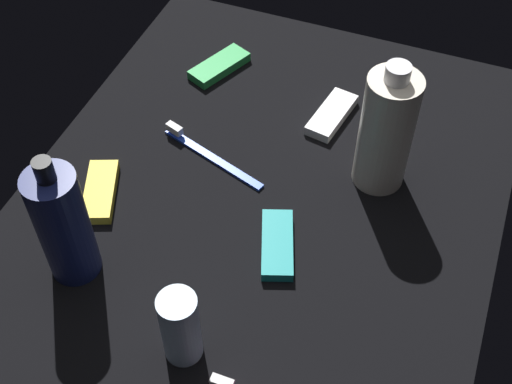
{
  "coord_description": "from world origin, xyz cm",
  "views": [
    {
      "loc": [
        -55.17,
        -21.38,
        72.58
      ],
      "look_at": [
        0.0,
        0.0,
        3.0
      ],
      "focal_mm": 48.32,
      "sensor_mm": 36.0,
      "label": 1
    }
  ],
  "objects_px": {
    "snack_bar_white": "(332,115)",
    "deodorant_stick": "(179,327)",
    "bodywash_bottle": "(386,131)",
    "snack_bar_yellow": "(100,191)",
    "lotion_bottle": "(63,225)",
    "snack_bar_teal": "(277,245)",
    "toothbrush_blue": "(207,153)",
    "snack_bar_green": "(219,66)"
  },
  "relations": [
    {
      "from": "bodywash_bottle",
      "to": "toothbrush_blue",
      "type": "relative_size",
      "value": 1.14
    },
    {
      "from": "snack_bar_teal",
      "to": "snack_bar_yellow",
      "type": "relative_size",
      "value": 1.0
    },
    {
      "from": "toothbrush_blue",
      "to": "snack_bar_white",
      "type": "height_order",
      "value": "toothbrush_blue"
    },
    {
      "from": "snack_bar_teal",
      "to": "snack_bar_white",
      "type": "bearing_deg",
      "value": -18.54
    },
    {
      "from": "toothbrush_blue",
      "to": "deodorant_stick",
      "type": "bearing_deg",
      "value": -161.31
    },
    {
      "from": "bodywash_bottle",
      "to": "deodorant_stick",
      "type": "distance_m",
      "value": 0.37
    },
    {
      "from": "lotion_bottle",
      "to": "snack_bar_teal",
      "type": "xyz_separation_m",
      "value": [
        0.12,
        -0.23,
        -0.08
      ]
    },
    {
      "from": "deodorant_stick",
      "to": "toothbrush_blue",
      "type": "distance_m",
      "value": 0.31
    },
    {
      "from": "snack_bar_yellow",
      "to": "toothbrush_blue",
      "type": "bearing_deg",
      "value": -63.42
    },
    {
      "from": "snack_bar_teal",
      "to": "snack_bar_yellow",
      "type": "xyz_separation_m",
      "value": [
        -0.0,
        0.26,
        0.0
      ]
    },
    {
      "from": "lotion_bottle",
      "to": "bodywash_bottle",
      "type": "height_order",
      "value": "bodywash_bottle"
    },
    {
      "from": "lotion_bottle",
      "to": "snack_bar_green",
      "type": "xyz_separation_m",
      "value": [
        0.42,
        -0.02,
        -0.08
      ]
    },
    {
      "from": "snack_bar_green",
      "to": "snack_bar_teal",
      "type": "height_order",
      "value": "same"
    },
    {
      "from": "snack_bar_green",
      "to": "snack_bar_white",
      "type": "xyz_separation_m",
      "value": [
        -0.04,
        -0.2,
        0.0
      ]
    },
    {
      "from": "lotion_bottle",
      "to": "snack_bar_teal",
      "type": "bearing_deg",
      "value": -62.58
    },
    {
      "from": "lotion_bottle",
      "to": "snack_bar_yellow",
      "type": "relative_size",
      "value": 1.87
    },
    {
      "from": "lotion_bottle",
      "to": "snack_bar_green",
      "type": "height_order",
      "value": "lotion_bottle"
    },
    {
      "from": "lotion_bottle",
      "to": "deodorant_stick",
      "type": "xyz_separation_m",
      "value": [
        -0.06,
        -0.18,
        -0.03
      ]
    },
    {
      "from": "snack_bar_teal",
      "to": "snack_bar_yellow",
      "type": "distance_m",
      "value": 0.26
    },
    {
      "from": "snack_bar_green",
      "to": "snack_bar_yellow",
      "type": "relative_size",
      "value": 1.0
    },
    {
      "from": "toothbrush_blue",
      "to": "snack_bar_green",
      "type": "distance_m",
      "value": 0.19
    },
    {
      "from": "snack_bar_teal",
      "to": "deodorant_stick",
      "type": "bearing_deg",
      "value": 143.52
    },
    {
      "from": "snack_bar_green",
      "to": "snack_bar_teal",
      "type": "xyz_separation_m",
      "value": [
        -0.3,
        -0.21,
        0.0
      ]
    },
    {
      "from": "deodorant_stick",
      "to": "snack_bar_white",
      "type": "relative_size",
      "value": 1.02
    },
    {
      "from": "snack_bar_green",
      "to": "snack_bar_teal",
      "type": "relative_size",
      "value": 1.0
    },
    {
      "from": "snack_bar_white",
      "to": "toothbrush_blue",
      "type": "bearing_deg",
      "value": 143.44
    },
    {
      "from": "snack_bar_white",
      "to": "deodorant_stick",
      "type": "bearing_deg",
      "value": -176.65
    },
    {
      "from": "snack_bar_green",
      "to": "snack_bar_yellow",
      "type": "xyz_separation_m",
      "value": [
        -0.31,
        0.05,
        0.0
      ]
    },
    {
      "from": "snack_bar_green",
      "to": "toothbrush_blue",
      "type": "bearing_deg",
      "value": -138.55
    },
    {
      "from": "lotion_bottle",
      "to": "bodywash_bottle",
      "type": "xyz_separation_m",
      "value": [
        0.28,
        -0.32,
        0.01
      ]
    },
    {
      "from": "bodywash_bottle",
      "to": "toothbrush_blue",
      "type": "height_order",
      "value": "bodywash_bottle"
    },
    {
      "from": "deodorant_stick",
      "to": "snack_bar_green",
      "type": "height_order",
      "value": "deodorant_stick"
    },
    {
      "from": "snack_bar_teal",
      "to": "snack_bar_yellow",
      "type": "bearing_deg",
      "value": 70.77
    },
    {
      "from": "deodorant_stick",
      "to": "toothbrush_blue",
      "type": "height_order",
      "value": "deodorant_stick"
    },
    {
      "from": "lotion_bottle",
      "to": "toothbrush_blue",
      "type": "bearing_deg",
      "value": -17.89
    },
    {
      "from": "toothbrush_blue",
      "to": "snack_bar_yellow",
      "type": "relative_size",
      "value": 1.68
    },
    {
      "from": "bodywash_bottle",
      "to": "deodorant_stick",
      "type": "xyz_separation_m",
      "value": [
        -0.34,
        0.14,
        -0.04
      ]
    },
    {
      "from": "bodywash_bottle",
      "to": "snack_bar_yellow",
      "type": "bearing_deg",
      "value": 116.09
    },
    {
      "from": "lotion_bottle",
      "to": "snack_bar_yellow",
      "type": "height_order",
      "value": "lotion_bottle"
    },
    {
      "from": "lotion_bottle",
      "to": "toothbrush_blue",
      "type": "xyz_separation_m",
      "value": [
        0.24,
        -0.08,
        -0.08
      ]
    },
    {
      "from": "bodywash_bottle",
      "to": "snack_bar_yellow",
      "type": "distance_m",
      "value": 0.39
    },
    {
      "from": "toothbrush_blue",
      "to": "snack_bar_yellow",
      "type": "height_order",
      "value": "toothbrush_blue"
    }
  ]
}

